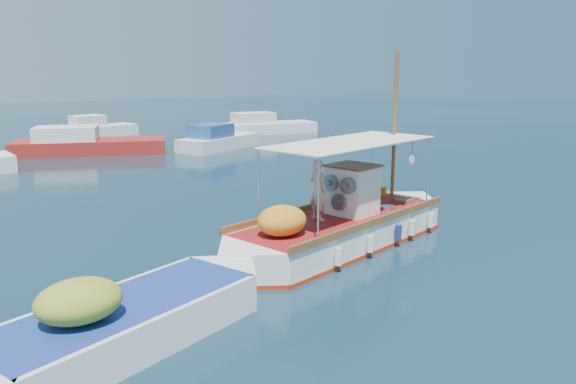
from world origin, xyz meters
TOP-DOWN VIEW (x-y plane):
  - ground at (0.00, 0.00)m, footprint 160.00×160.00m
  - fishing_caique at (0.13, -0.43)m, footprint 8.86×3.78m
  - dinghy at (-6.85, -2.64)m, footprint 6.58×3.37m
  - bg_boat_n at (-0.59, 21.72)m, footprint 8.97×5.89m
  - bg_boat_ne at (6.65, 18.88)m, footprint 6.28×4.40m
  - bg_boat_e at (13.91, 24.87)m, footprint 7.88×4.07m
  - bg_boat_far_n at (2.53, 29.95)m, footprint 5.65×2.88m

SIDE VIEW (x-z plane):
  - ground at x=0.00m, z-range 0.00..0.00m
  - dinghy at x=-6.85m, z-range -0.49..1.20m
  - fishing_caique at x=0.13m, z-range -2.27..3.25m
  - bg_boat_n at x=-0.59m, z-range -0.41..1.39m
  - bg_boat_far_n at x=2.53m, z-range -0.41..1.39m
  - bg_boat_ne at x=6.65m, z-range -0.41..1.39m
  - bg_boat_e at x=13.91m, z-range -0.41..1.39m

